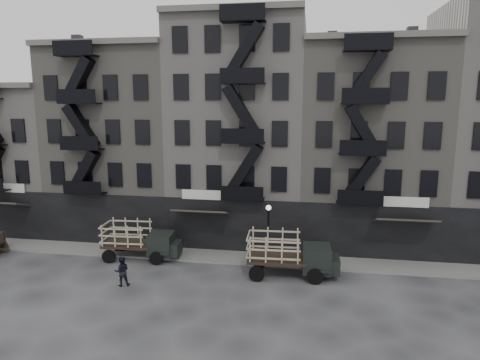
# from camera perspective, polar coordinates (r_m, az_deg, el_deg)

# --- Properties ---
(ground) EXTENTS (140.00, 140.00, 0.00)m
(ground) POSITION_cam_1_polar(r_m,az_deg,el_deg) (27.65, -3.18, -13.05)
(ground) COLOR #38383A
(ground) RESTS_ON ground
(sidewalk) EXTENTS (55.00, 2.50, 0.15)m
(sidewalk) POSITION_cam_1_polar(r_m,az_deg,el_deg) (31.03, -1.67, -10.20)
(sidewalk) COLOR slate
(sidewalk) RESTS_ON ground
(building_west) EXTENTS (10.00, 11.35, 13.20)m
(building_west) POSITION_cam_1_polar(r_m,az_deg,el_deg) (43.27, -27.04, 2.67)
(building_west) COLOR #A29C95
(building_west) RESTS_ON ground
(building_midwest) EXTENTS (10.00, 11.35, 16.20)m
(building_midwest) POSITION_cam_1_polar(r_m,az_deg,el_deg) (38.06, -14.95, 4.82)
(building_midwest) COLOR gray
(building_midwest) RESTS_ON ground
(building_center) EXTENTS (10.00, 11.35, 18.20)m
(building_center) POSITION_cam_1_polar(r_m,az_deg,el_deg) (35.09, 0.14, 6.36)
(building_center) COLOR #A29C95
(building_center) RESTS_ON ground
(building_mideast) EXTENTS (10.00, 11.35, 16.20)m
(building_mideast) POSITION_cam_1_polar(r_m,az_deg,el_deg) (35.03, 16.56, 4.27)
(building_mideast) COLOR gray
(building_mideast) RESTS_ON ground
(lamp_post) EXTENTS (0.36, 0.36, 4.28)m
(lamp_post) POSITION_cam_1_polar(r_m,az_deg,el_deg) (28.67, 3.80, -6.26)
(lamp_post) COLOR black
(lamp_post) RESTS_ON ground
(stake_truck_west) EXTENTS (5.49, 2.49, 2.70)m
(stake_truck_west) POSITION_cam_1_polar(r_m,az_deg,el_deg) (31.21, -13.27, -7.51)
(stake_truck_west) COLOR black
(stake_truck_west) RESTS_ON ground
(stake_truck_east) EXTENTS (5.82, 2.60, 2.87)m
(stake_truck_east) POSITION_cam_1_polar(r_m,az_deg,el_deg) (27.66, 6.65, -9.45)
(stake_truck_east) COLOR black
(stake_truck_east) RESTS_ON ground
(pedestrian_mid) EXTENTS (1.09, 0.99, 1.84)m
(pedestrian_mid) POSITION_cam_1_polar(r_m,az_deg,el_deg) (27.32, -15.47, -11.65)
(pedestrian_mid) COLOR black
(pedestrian_mid) RESTS_ON ground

